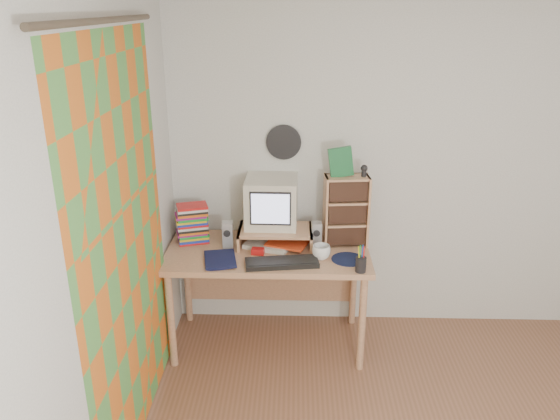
# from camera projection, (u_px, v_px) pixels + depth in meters

# --- Properties ---
(back_wall) EXTENTS (3.50, 0.00, 3.50)m
(back_wall) POSITION_uv_depth(u_px,v_px,m) (413.00, 167.00, 3.92)
(back_wall) COLOR silver
(back_wall) RESTS_ON floor
(left_wall) EXTENTS (0.00, 3.50, 3.50)m
(left_wall) POSITION_uv_depth(u_px,v_px,m) (82.00, 278.00, 2.33)
(left_wall) COLOR silver
(left_wall) RESTS_ON floor
(curtain) EXTENTS (0.00, 2.20, 2.20)m
(curtain) POSITION_uv_depth(u_px,v_px,m) (127.00, 252.00, 2.81)
(curtain) COLOR orange
(curtain) RESTS_ON left_wall
(wall_disc) EXTENTS (0.25, 0.02, 0.25)m
(wall_disc) POSITION_uv_depth(u_px,v_px,m) (284.00, 142.00, 3.86)
(wall_disc) COLOR black
(wall_disc) RESTS_ON back_wall
(desk) EXTENTS (1.40, 0.70, 0.75)m
(desk) POSITION_uv_depth(u_px,v_px,m) (268.00, 263.00, 3.88)
(desk) COLOR tan
(desk) RESTS_ON floor
(monitor_riser) EXTENTS (0.52, 0.30, 0.12)m
(monitor_riser) POSITION_uv_depth(u_px,v_px,m) (275.00, 232.00, 3.84)
(monitor_riser) COLOR tan
(monitor_riser) RESTS_ON desk
(crt_monitor) EXTENTS (0.37, 0.37, 0.34)m
(crt_monitor) POSITION_uv_depth(u_px,v_px,m) (271.00, 203.00, 3.81)
(crt_monitor) COLOR beige
(crt_monitor) RESTS_ON monitor_riser
(speaker_left) EXTENTS (0.08, 0.08, 0.19)m
(speaker_left) POSITION_uv_depth(u_px,v_px,m) (228.00, 235.00, 3.78)
(speaker_left) COLOR #A9A8AD
(speaker_left) RESTS_ON desk
(speaker_right) EXTENTS (0.07, 0.07, 0.18)m
(speaker_right) POSITION_uv_depth(u_px,v_px,m) (316.00, 235.00, 3.80)
(speaker_right) COLOR #A9A8AD
(speaker_right) RESTS_ON desk
(keyboard) EXTENTS (0.49, 0.22, 0.03)m
(keyboard) POSITION_uv_depth(u_px,v_px,m) (282.00, 263.00, 3.56)
(keyboard) COLOR black
(keyboard) RESTS_ON desk
(dvd_stack) EXTENTS (0.24, 0.20, 0.30)m
(dvd_stack) POSITION_uv_depth(u_px,v_px,m) (192.00, 222.00, 3.86)
(dvd_stack) COLOR brown
(dvd_stack) RESTS_ON desk
(cd_rack) EXTENTS (0.31, 0.19, 0.50)m
(cd_rack) POSITION_uv_depth(u_px,v_px,m) (346.00, 211.00, 3.79)
(cd_rack) COLOR tan
(cd_rack) RESTS_ON desk
(mug) EXTENTS (0.15, 0.15, 0.10)m
(mug) POSITION_uv_depth(u_px,v_px,m) (321.00, 252.00, 3.63)
(mug) COLOR white
(mug) RESTS_ON desk
(diary) EXTENTS (0.28, 0.23, 0.05)m
(diary) POSITION_uv_depth(u_px,v_px,m) (205.00, 259.00, 3.59)
(diary) COLOR #0E1236
(diary) RESTS_ON desk
(mousepad) EXTENTS (0.24, 0.24, 0.00)m
(mousepad) POSITION_uv_depth(u_px,v_px,m) (348.00, 259.00, 3.64)
(mousepad) COLOR #101836
(mousepad) RESTS_ON desk
(pen_cup) EXTENTS (0.09, 0.09, 0.14)m
(pen_cup) POSITION_uv_depth(u_px,v_px,m) (361.00, 262.00, 3.45)
(pen_cup) COLOR black
(pen_cup) RESTS_ON desk
(papers) EXTENTS (0.37, 0.32, 0.04)m
(papers) POSITION_uv_depth(u_px,v_px,m) (276.00, 243.00, 3.84)
(papers) COLOR beige
(papers) RESTS_ON desk
(red_box) EXTENTS (0.09, 0.06, 0.04)m
(red_box) POSITION_uv_depth(u_px,v_px,m) (258.00, 251.00, 3.71)
(red_box) COLOR red
(red_box) RESTS_ON desk
(game_box) EXTENTS (0.16, 0.05, 0.20)m
(game_box) POSITION_uv_depth(u_px,v_px,m) (341.00, 162.00, 3.66)
(game_box) COLOR #1C6334
(game_box) RESTS_ON cd_rack
(webcam) EXTENTS (0.05, 0.05, 0.08)m
(webcam) POSITION_uv_depth(u_px,v_px,m) (364.00, 171.00, 3.68)
(webcam) COLOR black
(webcam) RESTS_ON cd_rack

